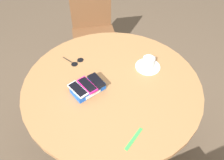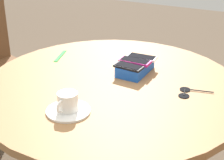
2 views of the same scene
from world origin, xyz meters
TOP-DOWN VIEW (x-y plane):
  - ground_plane at (0.00, 0.00)m, footprint 8.00×8.00m
  - round_table at (0.00, 0.00)m, footprint 1.07×1.07m
  - phone_box at (-0.15, 0.04)m, footprint 0.19×0.12m
  - phone_white at (-0.21, 0.05)m, footprint 0.06×0.13m
  - phone_magenta at (-0.15, 0.04)m, footprint 0.06×0.14m
  - phone_black at (-0.09, 0.04)m, footprint 0.07×0.13m
  - saucer at (0.26, -0.05)m, footprint 0.16×0.16m
  - coffee_cup at (0.27, -0.05)m, footprint 0.10×0.07m
  - lanyard_strap at (-0.17, -0.35)m, footprint 0.14×0.05m
  - sunglasses at (-0.05, 0.30)m, footprint 0.10×0.13m
  - chair_far_side at (0.49, 0.81)m, footprint 0.57×0.57m

SIDE VIEW (x-z plane):
  - ground_plane at x=0.00m, z-range 0.00..0.00m
  - chair_far_side at x=0.49m, z-range 0.02..0.90m
  - round_table at x=0.00m, z-range 0.26..0.99m
  - lanyard_strap at x=-0.17m, z-range 0.73..0.73m
  - sunglasses at x=-0.05m, z-range 0.73..0.73m
  - saucer at x=0.26m, z-range 0.73..0.74m
  - phone_box at x=-0.15m, z-range 0.73..0.77m
  - coffee_cup at x=0.27m, z-range 0.74..0.81m
  - phone_white at x=-0.21m, z-range 0.77..0.78m
  - phone_black at x=-0.09m, z-range 0.77..0.78m
  - phone_magenta at x=-0.15m, z-range 0.77..0.79m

